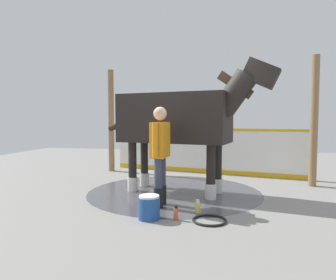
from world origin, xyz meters
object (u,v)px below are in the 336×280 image
object	(u,v)px
horse	(180,119)
handler	(160,150)
hose_coil	(209,220)
bottle_shampoo	(198,207)
wash_bucket	(149,207)
bottle_spray	(176,213)

from	to	relation	value
horse	handler	xyz separation A→B (m)	(-0.18, -0.97, -0.49)
hose_coil	bottle_shampoo	bearing A→B (deg)	120.25
wash_bucket	bottle_shampoo	distance (m)	0.76
horse	wash_bucket	bearing A→B (deg)	-84.55
horse	bottle_spray	size ratio (longest dim) A/B	16.40
handler	bottle_shampoo	world-z (taller)	handler
wash_bucket	hose_coil	world-z (taller)	wash_bucket
handler	hose_coil	xyz separation A→B (m)	(0.83, -0.64, -0.90)
wash_bucket	bottle_shampoo	xyz separation A→B (m)	(0.65, 0.38, -0.07)
handler	bottle_spray	bearing A→B (deg)	123.09
handler	wash_bucket	world-z (taller)	handler
handler	hose_coil	world-z (taller)	handler
wash_bucket	bottle_shampoo	world-z (taller)	wash_bucket
wash_bucket	hose_coil	xyz separation A→B (m)	(0.85, 0.05, -0.15)
handler	bottle_spray	size ratio (longest dim) A/B	7.87
handler	wash_bucket	distance (m)	1.02
handler	hose_coil	bearing A→B (deg)	146.70
handler	wash_bucket	xyz separation A→B (m)	(-0.02, -0.68, -0.75)
bottle_spray	bottle_shampoo	bearing A→B (deg)	52.42
bottle_shampoo	hose_coil	distance (m)	0.39
handler	bottle_shampoo	distance (m)	1.09
horse	hose_coil	bearing A→B (deg)	-55.72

